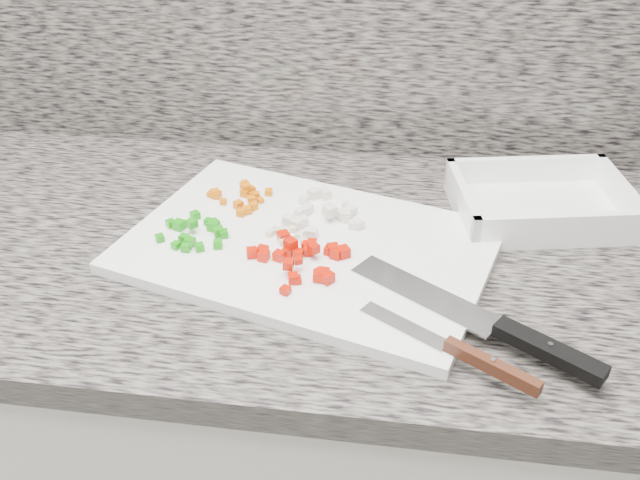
{
  "coord_description": "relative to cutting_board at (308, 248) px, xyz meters",
  "views": [
    {
      "loc": [
        0.24,
        0.6,
        1.48
      ],
      "look_at": [
        0.12,
        1.4,
        0.94
      ],
      "focal_mm": 40.0,
      "sensor_mm": 36.0,
      "label": 1
    }
  ],
  "objects": [
    {
      "name": "carrot_pile",
      "position": [
        -0.12,
        0.1,
        0.01
      ],
      "size": [
        0.1,
        0.1,
        0.02
      ],
      "color": "#CF6104",
      "rests_on": "cutting_board"
    },
    {
      "name": "green_pepper_pile",
      "position": [
        -0.16,
        -0.0,
        0.02
      ],
      "size": [
        0.1,
        0.1,
        0.02
      ],
      "color": "#15870C",
      "rests_on": "cutting_board"
    },
    {
      "name": "garlic_pile",
      "position": [
        -0.03,
        0.01,
        0.01
      ],
      "size": [
        0.07,
        0.05,
        0.01
      ],
      "color": "beige",
      "rests_on": "cutting_board"
    },
    {
      "name": "paring_knife",
      "position": [
        0.21,
        -0.21,
        0.01
      ],
      "size": [
        0.21,
        0.14,
        0.02
      ],
      "rotation": [
        0.0,
        0.0,
        -0.55
      ],
      "color": "silver",
      "rests_on": "cutting_board"
    },
    {
      "name": "red_pepper_pile",
      "position": [
        0.0,
        -0.05,
        0.02
      ],
      "size": [
        0.14,
        0.14,
        0.02
      ],
      "color": "#BD1302",
      "rests_on": "cutting_board"
    },
    {
      "name": "countertop",
      "position": [
        -0.1,
        0.02,
        -0.03
      ],
      "size": [
        3.96,
        0.64,
        0.04
      ],
      "primitive_type": "cube",
      "color": "#66615A",
      "rests_on": "cabinet"
    },
    {
      "name": "cutting_board",
      "position": [
        0.0,
        0.0,
        0.0
      ],
      "size": [
        0.57,
        0.45,
        0.02
      ],
      "primitive_type": "cube",
      "rotation": [
        0.0,
        0.0,
        -0.28
      ],
      "color": "white",
      "rests_on": "countertop"
    },
    {
      "name": "cabinet",
      "position": [
        -0.1,
        0.02,
        -0.48
      ],
      "size": [
        3.92,
        0.62,
        0.86
      ],
      "primitive_type": "cube",
      "color": "white",
      "rests_on": "ground"
    },
    {
      "name": "onion_pile",
      "position": [
        0.01,
        0.07,
        0.02
      ],
      "size": [
        0.12,
        0.14,
        0.03
      ],
      "color": "silver",
      "rests_on": "cutting_board"
    },
    {
      "name": "tray",
      "position": [
        0.33,
        0.15,
        0.01
      ],
      "size": [
        0.29,
        0.23,
        0.05
      ],
      "rotation": [
        0.0,
        0.0,
        0.2
      ],
      "color": "white",
      "rests_on": "countertop"
    },
    {
      "name": "chef_knife",
      "position": [
        0.26,
        -0.16,
        0.01
      ],
      "size": [
        0.3,
        0.21,
        0.02
      ],
      "rotation": [
        0.0,
        0.0,
        -0.57
      ],
      "color": "silver",
      "rests_on": "cutting_board"
    }
  ]
}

